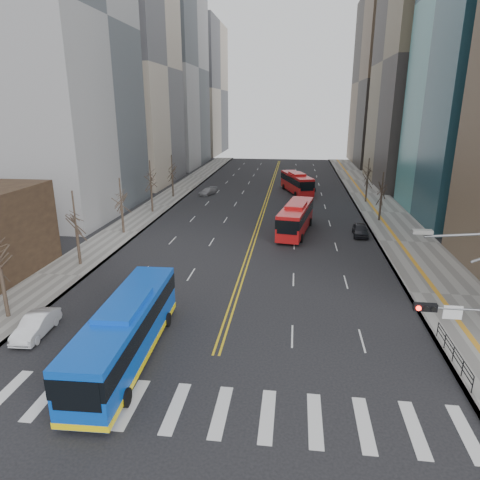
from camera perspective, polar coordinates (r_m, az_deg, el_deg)
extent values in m
plane|color=black|center=(23.62, -5.61, -21.59)|extent=(220.00, 220.00, 0.00)
cube|color=slate|center=(65.86, 18.56, 3.52)|extent=(7.00, 130.00, 0.15)
cube|color=slate|center=(67.86, -10.91, 4.51)|extent=(5.00, 130.00, 0.15)
cube|color=silver|center=(27.67, -28.75, -17.42)|extent=(0.70, 4.00, 0.01)
cube|color=silver|center=(26.45, -24.36, -18.45)|extent=(0.70, 4.00, 0.01)
cube|color=silver|center=(25.40, -19.53, -19.46)|extent=(0.70, 4.00, 0.01)
cube|color=silver|center=(24.53, -14.26, -20.40)|extent=(0.70, 4.00, 0.01)
cube|color=silver|center=(23.87, -8.58, -21.23)|extent=(0.70, 4.00, 0.01)
cube|color=silver|center=(23.42, -2.57, -21.89)|extent=(0.70, 4.00, 0.01)
cube|color=silver|center=(23.21, 3.66, -22.34)|extent=(0.70, 4.00, 0.01)
cube|color=silver|center=(23.24, 9.97, -22.55)|extent=(0.70, 4.00, 0.01)
cube|color=silver|center=(23.51, 16.20, -22.51)|extent=(0.70, 4.00, 0.01)
cube|color=silver|center=(24.01, 22.23, -22.25)|extent=(0.70, 4.00, 0.01)
cube|color=silver|center=(24.72, 27.92, -21.80)|extent=(0.70, 4.00, 0.01)
cube|color=gold|center=(74.48, 3.59, 5.87)|extent=(0.15, 100.00, 0.01)
cube|color=gold|center=(74.46, 3.90, 5.86)|extent=(0.15, 100.00, 0.01)
cube|color=gray|center=(68.75, -26.53, 25.08)|extent=(22.00, 24.00, 52.00)
cube|color=#AA9B89|center=(91.31, -16.74, 21.21)|extent=(22.00, 22.00, 44.00)
cube|color=gray|center=(116.43, -10.70, 21.62)|extent=(20.00, 26.00, 48.00)
cube|color=#756851|center=(92.81, 24.99, 20.93)|extent=(20.00, 26.00, 46.00)
cube|color=#AA9B89|center=(146.80, -6.23, 19.30)|extent=(18.00, 30.00, 40.00)
cube|color=brown|center=(123.47, 19.91, 19.28)|extent=(18.00, 30.00, 42.00)
cylinder|color=slate|center=(23.52, 28.07, -8.17)|extent=(4.50, 0.12, 0.12)
cube|color=black|center=(22.88, 23.47, -8.21)|extent=(1.10, 0.28, 0.38)
cylinder|color=#FF190C|center=(22.65, 22.71, -8.39)|extent=(0.24, 0.08, 0.24)
cylinder|color=black|center=(22.75, 23.57, -8.38)|extent=(0.24, 0.08, 0.24)
cylinder|color=black|center=(22.85, 24.42, -8.38)|extent=(0.24, 0.08, 0.24)
cube|color=silver|center=(23.37, 26.50, -8.64)|extent=(0.90, 0.06, 0.70)
cube|color=#999993|center=(21.44, 23.14, 1.02)|extent=(0.90, 0.35, 0.18)
cube|color=black|center=(29.20, 26.69, -12.58)|extent=(0.04, 6.00, 0.04)
cylinder|color=black|center=(27.06, 28.61, -16.59)|extent=(0.06, 0.06, 1.00)
cylinder|color=black|center=(28.24, 27.53, -14.95)|extent=(0.06, 0.06, 1.00)
cylinder|color=black|center=(29.44, 26.55, -13.43)|extent=(0.06, 0.06, 1.00)
cylinder|color=black|center=(30.66, 25.67, -12.03)|extent=(0.06, 0.06, 1.00)
cylinder|color=black|center=(31.92, 24.86, -10.74)|extent=(0.06, 0.06, 1.00)
cylinder|color=#30261D|center=(35.41, -28.89, -6.37)|extent=(0.28, 0.28, 3.75)
cylinder|color=#30261D|center=(44.06, -20.74, -0.78)|extent=(0.28, 0.28, 3.90)
cylinder|color=#30261D|center=(53.64, -15.38, 2.69)|extent=(0.28, 0.28, 3.60)
cylinder|color=#30261D|center=(63.60, -11.67, 5.39)|extent=(0.28, 0.28, 4.00)
cylinder|color=#30261D|center=(73.91, -8.95, 7.10)|extent=(0.28, 0.28, 3.80)
cylinder|color=#30261D|center=(60.42, 18.18, 4.01)|extent=(0.28, 0.28, 3.50)
cylinder|color=#30261D|center=(71.97, 16.51, 6.30)|extent=(0.28, 0.28, 3.75)
cube|color=blue|center=(27.16, -14.93, -11.60)|extent=(3.23, 13.28, 3.17)
cube|color=black|center=(26.88, -15.03, -10.49)|extent=(3.29, 13.31, 1.13)
cube|color=blue|center=(26.40, -15.22, -8.40)|extent=(2.37, 4.69, 0.40)
cube|color=yellow|center=(27.84, -14.71, -14.10)|extent=(3.29, 13.31, 0.35)
cylinder|color=black|center=(25.17, -21.15, -18.65)|extent=(0.34, 1.01, 1.00)
cylinder|color=black|center=(24.18, -14.93, -19.64)|extent=(0.34, 1.01, 1.00)
cylinder|color=black|center=(31.75, -14.53, -10.05)|extent=(0.34, 1.01, 1.00)
cylinder|color=black|center=(30.97, -9.65, -10.44)|extent=(0.34, 1.01, 1.00)
cube|color=red|center=(52.47, 7.44, 2.93)|extent=(4.48, 11.89, 3.03)
cube|color=black|center=(52.33, 7.47, 3.55)|extent=(4.54, 11.92, 1.08)
cube|color=red|center=(52.09, 7.51, 4.65)|extent=(2.74, 4.35, 0.40)
cylinder|color=black|center=(49.53, 5.17, 0.50)|extent=(0.46, 1.04, 1.00)
cylinder|color=black|center=(49.11, 8.19, 0.24)|extent=(0.46, 1.04, 1.00)
cylinder|color=black|center=(56.57, 6.69, 2.59)|extent=(0.46, 1.04, 1.00)
cylinder|color=black|center=(56.20, 9.34, 2.38)|extent=(0.46, 1.04, 1.00)
cube|color=red|center=(77.43, 7.57, 7.58)|extent=(5.95, 11.71, 2.98)
cube|color=black|center=(77.34, 7.58, 8.00)|extent=(6.01, 11.74, 1.07)
cube|color=red|center=(77.18, 7.61, 8.74)|extent=(3.20, 4.45, 0.40)
cylinder|color=black|center=(73.85, 7.42, 6.05)|extent=(0.59, 1.04, 1.00)
cylinder|color=black|center=(74.68, 9.34, 6.09)|extent=(0.59, 1.04, 1.00)
cylinder|color=black|center=(80.74, 5.85, 7.07)|extent=(0.59, 1.04, 1.00)
cylinder|color=black|center=(81.50, 7.63, 7.10)|extent=(0.59, 1.04, 1.00)
imported|color=silver|center=(32.48, -25.55, -10.22)|extent=(1.76, 4.41, 1.43)
imported|color=black|center=(53.10, 15.74, 1.32)|extent=(1.93, 4.37, 1.46)
imported|color=#949499|center=(75.55, -4.32, 6.48)|extent=(3.08, 4.52, 1.22)
imported|color=black|center=(80.19, 9.03, 6.94)|extent=(3.27, 4.68, 1.19)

